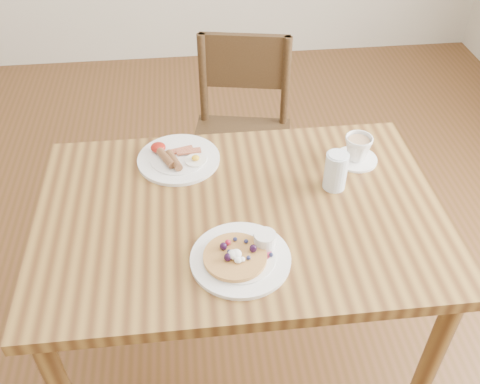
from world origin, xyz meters
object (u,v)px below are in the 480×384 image
Objects in this scene: chair_far at (242,132)px; breakfast_plate at (177,158)px; dining_table at (240,233)px; pancake_plate at (242,256)px; teacup_saucer at (357,150)px; water_glass at (336,171)px.

chair_far reaches higher than breakfast_plate.
pancake_plate is (-0.02, -0.20, 0.11)m from dining_table.
dining_table is 0.47m from teacup_saucer.
dining_table is 0.80m from chair_far.
chair_far is 6.29× the size of teacup_saucer.
chair_far is 7.24× the size of water_glass.
breakfast_plate is at bearing 109.52° from pancake_plate.
dining_table is at bearing -55.49° from breakfast_plate.
breakfast_plate is at bearing 173.99° from teacup_saucer.
water_glass is (0.21, -0.70, 0.32)m from chair_far.
chair_far reaches higher than dining_table.
dining_table is 4.44× the size of breakfast_plate.
water_glass is at bearing 117.29° from chair_far.
dining_table is 1.36× the size of chair_far.
pancake_plate is 0.42m from water_glass.
water_glass reaches higher than breakfast_plate.
chair_far is at bearing 83.43° from pancake_plate.
pancake_plate reaches higher than breakfast_plate.
water_glass reaches higher than teacup_saucer.
teacup_saucer reaches higher than dining_table.
pancake_plate is 0.58m from teacup_saucer.
dining_table is at bearing 84.98° from pancake_plate.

